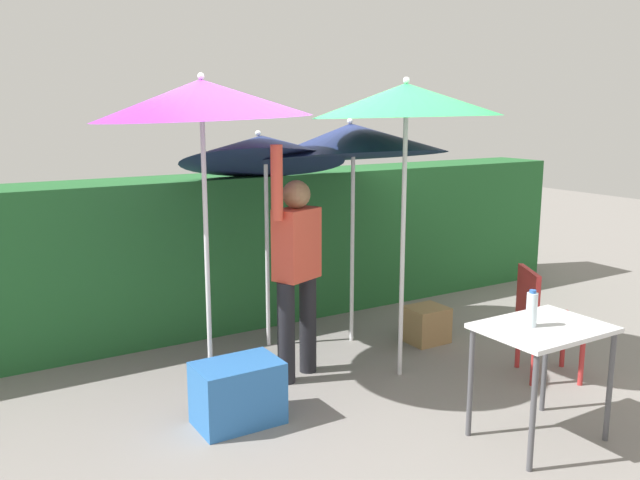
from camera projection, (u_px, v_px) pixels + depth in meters
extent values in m
plane|color=gray|center=(340.00, 381.00, 5.31)|extent=(24.00, 24.00, 0.00)
cube|color=#23602D|center=(241.00, 249.00, 6.69)|extent=(8.00, 0.70, 1.50)
cylinder|color=silver|center=(352.00, 251.00, 6.08)|extent=(0.04, 0.04, 1.72)
cone|color=#19234C|center=(352.00, 140.00, 5.88)|extent=(1.69, 1.71, 0.52)
sphere|color=silver|center=(350.00, 121.00, 5.84)|extent=(0.05, 0.05, 0.05)
cylinder|color=silver|center=(403.00, 251.00, 5.24)|extent=(0.04, 0.04, 2.07)
cone|color=green|center=(406.00, 100.00, 5.02)|extent=(1.45, 1.46, 0.30)
sphere|color=silver|center=(406.00, 80.00, 4.98)|extent=(0.05, 0.05, 0.05)
cylinder|color=silver|center=(207.00, 259.00, 4.97)|extent=(0.04, 0.04, 2.07)
cone|color=purple|center=(202.00, 99.00, 4.73)|extent=(1.59, 1.59, 0.35)
sphere|color=silver|center=(201.00, 76.00, 4.70)|extent=(0.05, 0.05, 0.05)
cylinder|color=silver|center=(267.00, 257.00, 5.96)|extent=(0.04, 0.04, 1.67)
cone|color=#19234C|center=(262.00, 150.00, 5.77)|extent=(1.49, 1.46, 0.72)
sphere|color=silver|center=(258.00, 133.00, 5.74)|extent=(0.05, 0.05, 0.05)
cylinder|color=black|center=(286.00, 333.00, 5.22)|extent=(0.14, 0.14, 0.82)
cylinder|color=black|center=(308.00, 324.00, 5.44)|extent=(0.14, 0.14, 0.82)
cube|color=#E04C38|center=(297.00, 244.00, 5.19)|extent=(0.42, 0.34, 0.56)
sphere|color=#8C6647|center=(296.00, 194.00, 5.12)|extent=(0.22, 0.22, 0.22)
cylinder|color=#E04C38|center=(277.00, 183.00, 4.91)|extent=(0.12, 0.12, 0.56)
cylinder|color=#8C6647|center=(314.00, 242.00, 5.38)|extent=(0.12, 0.12, 0.52)
cylinder|color=#B72D2D|center=(582.00, 358.00, 5.20)|extent=(0.04, 0.04, 0.44)
cylinder|color=#B72D2D|center=(563.00, 342.00, 5.57)|extent=(0.04, 0.04, 0.44)
cylinder|color=#B72D2D|center=(534.00, 359.00, 5.19)|extent=(0.04, 0.04, 0.44)
cylinder|color=#B72D2D|center=(518.00, 342.00, 5.56)|extent=(0.04, 0.04, 0.44)
cube|color=#B72D2D|center=(551.00, 321.00, 5.33)|extent=(0.60, 0.60, 0.05)
cube|color=#B72D2D|center=(528.00, 294.00, 5.28)|extent=(0.25, 0.40, 0.40)
cube|color=#2D6BB7|center=(238.00, 393.00, 4.57)|extent=(0.58, 0.38, 0.44)
cube|color=#9E7A4C|center=(426.00, 324.00, 6.18)|extent=(0.36, 0.32, 0.33)
cylinder|color=#4C4C51|center=(545.00, 361.00, 4.73)|extent=(0.04, 0.04, 0.75)
cylinder|color=#4C4C51|center=(471.00, 383.00, 4.36)|extent=(0.04, 0.04, 0.75)
cylinder|color=#4C4C51|center=(610.00, 387.00, 4.29)|extent=(0.04, 0.04, 0.75)
cylinder|color=#4C4C51|center=(533.00, 413.00, 3.93)|extent=(0.04, 0.04, 0.75)
cube|color=silver|center=(543.00, 328.00, 4.25)|extent=(0.80, 0.60, 0.03)
cylinder|color=silver|center=(532.00, 310.00, 4.22)|extent=(0.07, 0.07, 0.22)
cylinder|color=#2D60B7|center=(533.00, 291.00, 4.19)|extent=(0.04, 0.04, 0.02)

